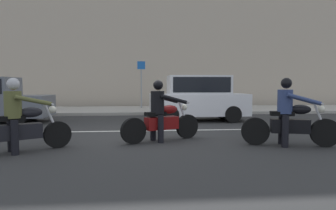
{
  "coord_description": "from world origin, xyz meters",
  "views": [
    {
      "loc": [
        -0.17,
        -8.47,
        1.42
      ],
      "look_at": [
        0.62,
        -0.07,
        0.87
      ],
      "focal_mm": 32.33,
      "sensor_mm": 36.0,
      "label": 1
    }
  ],
  "objects_px": {
    "motorcycle_with_rider_olive": "(19,122)",
    "parked_hatchback_white": "(198,97)",
    "street_sign_post": "(141,80)",
    "motorcycle_with_rider_denim_blue": "(289,118)",
    "motorcycle_with_rider_black_leather": "(161,116)"
  },
  "relations": [
    {
      "from": "motorcycle_with_rider_black_leather",
      "to": "motorcycle_with_rider_olive",
      "type": "bearing_deg",
      "value": -161.45
    },
    {
      "from": "motorcycle_with_rider_denim_blue",
      "to": "motorcycle_with_rider_black_leather",
      "type": "bearing_deg",
      "value": 162.88
    },
    {
      "from": "motorcycle_with_rider_denim_blue",
      "to": "motorcycle_with_rider_olive",
      "type": "height_order",
      "value": "motorcycle_with_rider_denim_blue"
    },
    {
      "from": "motorcycle_with_rider_black_leather",
      "to": "motorcycle_with_rider_denim_blue",
      "type": "height_order",
      "value": "motorcycle_with_rider_denim_blue"
    },
    {
      "from": "motorcycle_with_rider_black_leather",
      "to": "parked_hatchback_white",
      "type": "distance_m",
      "value": 4.63
    },
    {
      "from": "motorcycle_with_rider_black_leather",
      "to": "street_sign_post",
      "type": "relative_size",
      "value": 0.77
    },
    {
      "from": "motorcycle_with_rider_denim_blue",
      "to": "street_sign_post",
      "type": "height_order",
      "value": "street_sign_post"
    },
    {
      "from": "motorcycle_with_rider_olive",
      "to": "parked_hatchback_white",
      "type": "height_order",
      "value": "parked_hatchback_white"
    },
    {
      "from": "motorcycle_with_rider_olive",
      "to": "street_sign_post",
      "type": "height_order",
      "value": "street_sign_post"
    },
    {
      "from": "motorcycle_with_rider_denim_blue",
      "to": "motorcycle_with_rider_olive",
      "type": "relative_size",
      "value": 1.15
    },
    {
      "from": "parked_hatchback_white",
      "to": "street_sign_post",
      "type": "xyz_separation_m",
      "value": [
        -2.22,
        5.33,
        0.81
      ]
    },
    {
      "from": "motorcycle_with_rider_olive",
      "to": "street_sign_post",
      "type": "xyz_separation_m",
      "value": [
        2.63,
        10.62,
        1.1
      ]
    },
    {
      "from": "motorcycle_with_rider_denim_blue",
      "to": "parked_hatchback_white",
      "type": "distance_m",
      "value": 5.3
    },
    {
      "from": "street_sign_post",
      "to": "motorcycle_with_rider_olive",
      "type": "bearing_deg",
      "value": -103.92
    },
    {
      "from": "motorcycle_with_rider_olive",
      "to": "parked_hatchback_white",
      "type": "relative_size",
      "value": 0.49
    }
  ]
}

